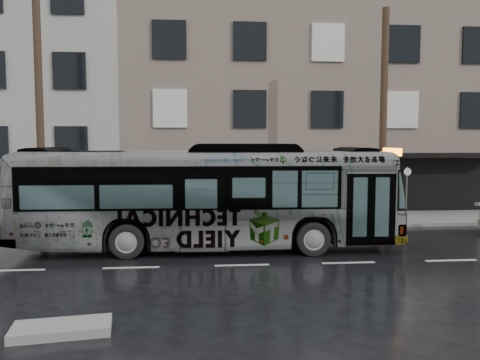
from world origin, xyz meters
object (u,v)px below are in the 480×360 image
Objects in this scene: utility_pole_front at (383,117)px; sign_post at (406,195)px; utility_pole_rear at (40,116)px; bus at (207,196)px.

sign_post is (1.10, 0.00, -3.30)m from utility_pole_front.
utility_pole_front is at bearing 180.00° from sign_post.
sign_post is at bearing 0.00° from utility_pole_rear.
utility_pole_front is 0.71× the size of bus.
utility_pole_front is 3.48m from sign_post.
utility_pole_front and utility_pole_rear have the same top height.
sign_post is (15.10, 0.00, -3.30)m from utility_pole_rear.
utility_pole_rear is (-14.00, 0.00, 0.00)m from utility_pole_front.
utility_pole_front is 8.73m from bus.
utility_pole_front reaches higher than sign_post.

